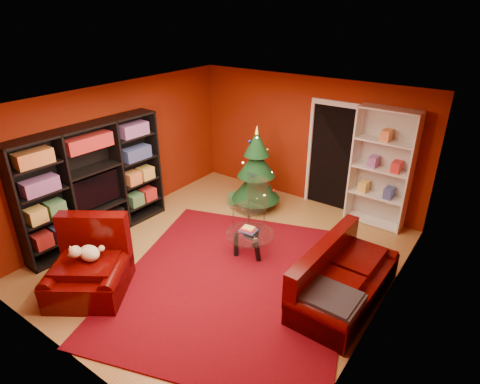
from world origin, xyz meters
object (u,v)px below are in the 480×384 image
Objects in this scene: christmas_tree at (256,169)px; coffee_table at (250,244)px; white_bookshelf at (381,169)px; sofa at (346,275)px; gift_box_red at (254,183)px; acrylic_chair at (249,208)px; dog at (90,253)px; gift_box_green at (235,199)px; rug at (233,281)px; media_unit at (94,184)px; armchair at (87,268)px.

christmas_tree is 1.86m from coffee_table.
sofa is (0.40, -2.44, -0.69)m from white_bookshelf.
christmas_tree is at bearing -54.24° from gift_box_red.
white_bookshelf reaches higher than acrylic_chair.
acrylic_chair is at bearing -135.19° from white_bookshelf.
white_bookshelf reaches higher than dog.
coffee_table is (1.32, -1.39, 0.10)m from gift_box_green.
sofa is 2.04× the size of acrylic_chair.
gift_box_green is 0.59× the size of dog.
coffee_table is at bearing -59.80° from christmas_tree.
rug is at bearing 112.63° from sofa.
dog is (-1.53, -1.35, 0.65)m from rug.
white_bookshelf reaches higher than media_unit.
media_unit is 2.89m from coffee_table.
christmas_tree is 9.10× the size of gift_box_red.
christmas_tree is at bearing 115.55° from rug.
gift_box_green is 3.55m from armchair.
acrylic_chair is at bearing 38.33° from dog.
media_unit reaches higher than dog.
dog is (1.23, -1.04, -0.38)m from media_unit.
sofa is at bearing 21.18° from rug.
dog is 0.20× the size of sofa.
coffee_table is at bearing 86.85° from sofa.
armchair reaches higher than dog.
dog is at bearing 45.00° from armchair.
media_unit is 1.75m from armchair.
gift_box_red is (1.11, 3.36, -0.94)m from media_unit.
gift_box_red is 2.96m from white_bookshelf.
gift_box_red reaches higher than rug.
coffee_table is at bearing 24.67° from media_unit.
dog reaches higher than gift_box_red.
armchair is (1.22, -1.11, -0.59)m from media_unit.
christmas_tree is at bearing 125.81° from acrylic_chair.
gift_box_red is 1.99m from acrylic_chair.
gift_box_green is 0.10× the size of white_bookshelf.
christmas_tree is 2.13× the size of coffee_table.
white_bookshelf is 5.24m from armchair.
rug is 2.14m from dog.
christmas_tree reaches higher than gift_box_red.
sofa is at bearing -78.68° from white_bookshelf.
acrylic_chair reaches higher than gift_box_red.
sofa is (3.08, 2.01, -0.02)m from armchair.
armchair is 0.23m from dog.
christmas_tree is at bearing 16.31° from gift_box_green.
media_unit is at bearing 103.31° from sofa.
dog is at bearing -37.64° from media_unit.
gift_box_green is at bearing 64.84° from sofa.
christmas_tree is (-1.07, 2.25, 0.84)m from rug.
rug is 0.79m from coffee_table.
gift_box_green is at bearing -158.94° from white_bookshelf.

